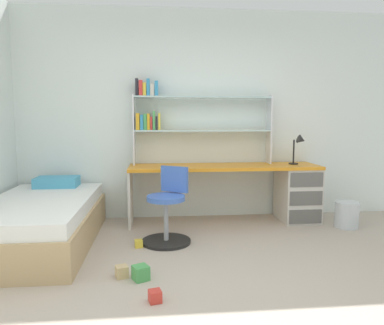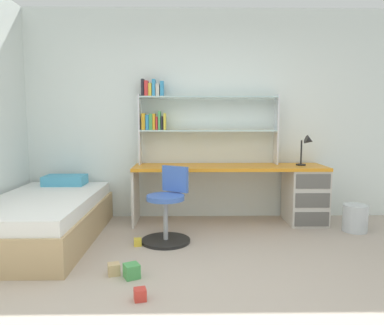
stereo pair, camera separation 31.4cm
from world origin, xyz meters
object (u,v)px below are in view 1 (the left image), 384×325
at_px(waste_bin, 347,215).
at_px(toy_block_red_0, 155,296).
at_px(toy_block_yellow_2, 139,244).
at_px(desk_lamp, 300,145).
at_px(swivel_chair, 168,213).
at_px(toy_block_green_3, 141,273).
at_px(toy_block_natural_1, 122,272).
at_px(bookshelf_hutch, 181,114).
at_px(bed_platform, 40,222).
at_px(desk, 274,188).

distance_m(waste_bin, toy_block_red_0, 2.82).
xyz_separation_m(waste_bin, toy_block_yellow_2, (-2.48, -0.46, -0.12)).
bearing_deg(toy_block_red_0, desk_lamp, 47.20).
bearing_deg(toy_block_red_0, swivel_chair, 84.15).
bearing_deg(toy_block_red_0, toy_block_green_3, 107.11).
distance_m(desk_lamp, toy_block_yellow_2, 2.37).
bearing_deg(toy_block_natural_1, bookshelf_hutch, 70.61).
xyz_separation_m(toy_block_yellow_2, toy_block_green_3, (0.05, -0.77, 0.02)).
relative_size(desk_lamp, toy_block_natural_1, 3.97).
height_order(desk_lamp, toy_block_yellow_2, desk_lamp).
bearing_deg(bookshelf_hutch, swivel_chair, -103.00).
height_order(swivel_chair, bed_platform, swivel_chair).
bearing_deg(swivel_chair, bookshelf_hutch, 77.00).
distance_m(bookshelf_hutch, waste_bin, 2.38).
relative_size(swivel_chair, toy_block_green_3, 6.79).
height_order(toy_block_red_0, toy_block_natural_1, toy_block_natural_1).
height_order(desk_lamp, toy_block_natural_1, desk_lamp).
bearing_deg(toy_block_green_3, swivel_chair, 74.79).
height_order(toy_block_natural_1, toy_block_green_3, toy_block_green_3).
relative_size(bed_platform, toy_block_green_3, 16.74).
height_order(toy_block_yellow_2, toy_block_green_3, toy_block_green_3).
height_order(bed_platform, toy_block_red_0, bed_platform).
height_order(bookshelf_hutch, swivel_chair, bookshelf_hutch).
bearing_deg(swivel_chair, waste_bin, 8.41).
bearing_deg(swivel_chair, toy_block_red_0, -95.85).
bearing_deg(desk, swivel_chair, -152.77).
bearing_deg(bookshelf_hutch, desk, -8.61).
relative_size(desk, desk_lamp, 6.22).
bearing_deg(desk, bookshelf_hutch, 171.39).
xyz_separation_m(bookshelf_hutch, toy_block_green_3, (-0.45, -1.81, -1.31)).
xyz_separation_m(swivel_chair, toy_block_natural_1, (-0.41, -0.85, -0.27)).
height_order(swivel_chair, toy_block_yellow_2, swivel_chair).
relative_size(desk_lamp, waste_bin, 1.22).
height_order(bookshelf_hutch, waste_bin, bookshelf_hutch).
bearing_deg(bed_platform, bookshelf_hutch, 29.00).
distance_m(desk_lamp, toy_block_natural_1, 2.78).
xyz_separation_m(bed_platform, toy_block_natural_1, (0.92, -0.89, -0.19)).
bearing_deg(toy_block_yellow_2, bed_platform, 169.87).
distance_m(toy_block_natural_1, toy_block_green_3, 0.17).
xyz_separation_m(desk, toy_block_natural_1, (-1.80, -1.56, -0.38)).
bearing_deg(toy_block_green_3, toy_block_yellow_2, 93.93).
xyz_separation_m(swivel_chair, waste_bin, (2.17, 0.32, -0.16)).
distance_m(bookshelf_hutch, swivel_chair, 1.39).
bearing_deg(desk_lamp, toy_block_green_3, -140.54).
relative_size(desk, toy_block_green_3, 20.30).
xyz_separation_m(desk, swivel_chair, (-1.39, -0.71, -0.11)).
distance_m(waste_bin, toy_block_natural_1, 2.84).
xyz_separation_m(swivel_chair, toy_block_green_3, (-0.25, -0.91, -0.26)).
height_order(bookshelf_hutch, toy_block_yellow_2, bookshelf_hutch).
bearing_deg(toy_block_green_3, toy_block_red_0, -72.89).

